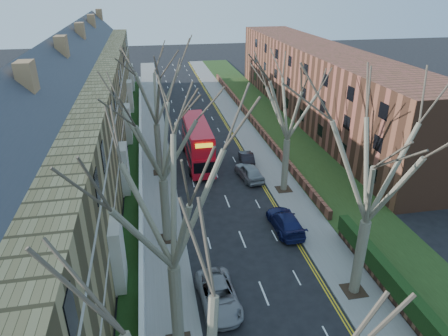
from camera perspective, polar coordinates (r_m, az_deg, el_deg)
pavement_left at (r=52.14m, az=-9.98°, el=4.48°), size 3.00×102.00×0.12m
pavement_right at (r=53.56m, az=2.98°, el=5.40°), size 3.00×102.00×0.12m
terrace_left at (r=43.44m, az=-20.35°, el=6.69°), size 9.70×78.00×13.60m
flats_right at (r=59.44m, az=13.18°, el=11.74°), size 13.97×54.00×10.00m
front_wall_left at (r=44.52m, az=-11.82°, el=1.42°), size 0.30×78.00×1.00m
grass_verge_right at (r=54.73m, az=7.59°, el=5.75°), size 6.00×102.00×0.06m
tree_left_mid at (r=18.09m, az=-7.89°, el=-3.52°), size 10.50×10.50×14.71m
tree_left_far at (r=27.40m, az=-9.22°, el=5.84°), size 10.15×10.15×14.22m
tree_left_dist at (r=38.86m, az=-10.05°, el=12.02°), size 10.50×10.50×14.71m
tree_right_mid at (r=23.17m, az=21.10°, el=1.59°), size 10.50×10.50×14.71m
tree_right_far at (r=35.21m, az=9.45°, el=10.17°), size 10.15×10.15×14.22m
double_decker_bus at (r=43.37m, az=-3.81°, el=3.47°), size 2.69×10.45×4.39m
car_left_far at (r=25.67m, az=-0.79°, el=-17.75°), size 2.51×5.01×1.36m
car_right_near at (r=32.55m, az=8.76°, el=-7.55°), size 2.13×5.02×1.44m
car_right_mid at (r=40.17m, az=3.64°, el=-0.51°), size 2.42×4.77×1.55m
car_right_far at (r=43.52m, az=3.23°, el=1.42°), size 1.77×4.08×1.30m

